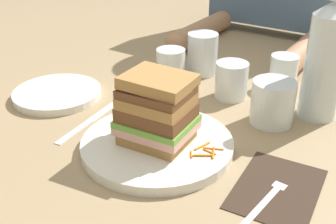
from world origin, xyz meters
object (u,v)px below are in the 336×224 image
object	(u,v)px
juice_glass	(272,104)
empty_tumbler_1	(283,71)
fork	(271,194)
empty_tumbler_3	(231,80)
sandwich	(158,110)
main_plate	(159,144)
water_bottle	(326,59)
empty_tumbler_0	(171,65)
side_plate	(57,94)
napkin_dark	(277,188)
knife	(89,121)
empty_tumbler_2	(202,54)

from	to	relation	value
juice_glass	empty_tumbler_1	distance (m)	0.18
fork	empty_tumbler_3	bearing A→B (deg)	125.77
sandwich	fork	xyz separation A→B (m)	(0.21, -0.02, -0.07)
main_plate	water_bottle	world-z (taller)	water_bottle
empty_tumbler_0	side_plate	xyz separation A→B (m)	(-0.16, -0.21, -0.03)
empty_tumbler_0	napkin_dark	bearing A→B (deg)	-35.52
empty_tumbler_0	empty_tumbler_1	size ratio (longest dim) A/B	1.05
water_bottle	knife	bearing A→B (deg)	-143.36
sandwich	napkin_dark	xyz separation A→B (m)	(0.21, 0.00, -0.07)
fork	empty_tumbler_1	world-z (taller)	empty_tumbler_1
knife	empty_tumbler_2	bearing A→B (deg)	79.54
napkin_dark	water_bottle	xyz separation A→B (m)	(-0.02, 0.27, 0.12)
main_plate	side_plate	xyz separation A→B (m)	(-0.30, 0.05, -0.00)
fork	empty_tumbler_3	distance (m)	0.34
empty_tumbler_2	empty_tumbler_3	distance (m)	0.15
water_bottle	empty_tumbler_2	distance (m)	0.31
napkin_dark	side_plate	size ratio (longest dim) A/B	0.88
water_bottle	empty_tumbler_3	world-z (taller)	water_bottle
juice_glass	side_plate	distance (m)	0.45
side_plate	napkin_dark	bearing A→B (deg)	-5.00
fork	side_plate	bearing A→B (deg)	172.52
napkin_dark	main_plate	bearing A→B (deg)	-178.95
juice_glass	napkin_dark	bearing A→B (deg)	-66.11
main_plate	sandwich	xyz separation A→B (m)	(0.00, 0.00, 0.07)
fork	empty_tumbler_2	distance (m)	0.48
sandwich	empty_tumbler_2	world-z (taller)	sandwich
sandwich	side_plate	world-z (taller)	sandwich
napkin_dark	knife	size ratio (longest dim) A/B	0.82
water_bottle	empty_tumbler_2	world-z (taller)	water_bottle
empty_tumbler_0	empty_tumbler_3	size ratio (longest dim) A/B	0.99
main_plate	side_plate	distance (m)	0.30
empty_tumbler_3	knife	bearing A→B (deg)	-125.61
water_bottle	empty_tumbler_0	bearing A→B (deg)	-177.63
fork	water_bottle	world-z (taller)	water_bottle
sandwich	empty_tumbler_3	size ratio (longest dim) A/B	1.61
fork	side_plate	distance (m)	0.52
main_plate	fork	xyz separation A→B (m)	(0.21, -0.02, -0.00)
knife	side_plate	size ratio (longest dim) A/B	1.06
main_plate	sandwich	bearing A→B (deg)	82.92
main_plate	empty_tumbler_1	xyz separation A→B (m)	(0.09, 0.37, 0.03)
water_bottle	sandwich	bearing A→B (deg)	-125.61
sandwich	side_plate	bearing A→B (deg)	170.80
knife	empty_tumbler_3	size ratio (longest dim) A/B	2.56
sandwich	side_plate	distance (m)	0.31
napkin_dark	side_plate	world-z (taller)	side_plate
fork	napkin_dark	bearing A→B (deg)	84.44
main_plate	sandwich	world-z (taller)	sandwich
fork	water_bottle	bearing A→B (deg)	93.46
napkin_dark	empty_tumbler_1	world-z (taller)	empty_tumbler_1
empty_tumbler_2	knife	bearing A→B (deg)	-100.46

